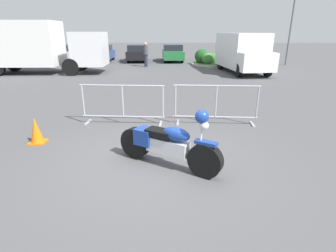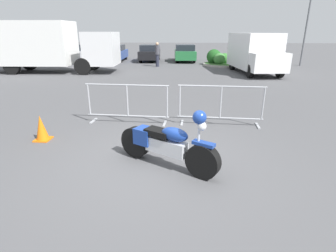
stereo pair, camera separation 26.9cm
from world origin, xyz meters
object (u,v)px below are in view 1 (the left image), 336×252
at_px(parked_car_silver, 66,53).
at_px(pedestrian, 146,54).
at_px(street_lamp, 293,12).
at_px(crowd_barrier_far, 216,104).
at_px(traffic_cone, 36,131).
at_px(crowd_barrier_near, 123,104).
at_px(parked_car_tan, 32,53).
at_px(delivery_van, 242,52).
at_px(motorcycle, 168,144).
at_px(parked_car_blue, 102,53).
at_px(parked_car_green, 173,53).
at_px(box_truck, 31,45).
at_px(parked_car_black, 138,53).

height_order(parked_car_silver, pedestrian, pedestrian).
relative_size(pedestrian, street_lamp, 0.30).
height_order(crowd_barrier_far, traffic_cone, crowd_barrier_far).
bearing_deg(crowd_barrier_near, parked_car_tan, 123.47).
xyz_separation_m(delivery_van, parked_car_silver, (-13.20, 6.09, -0.55)).
bearing_deg(motorcycle, street_lamp, 91.38).
relative_size(parked_car_silver, parked_car_blue, 1.01).
xyz_separation_m(parked_car_green, traffic_cone, (-3.06, -17.64, -0.41)).
xyz_separation_m(motorcycle, parked_car_tan, (-11.85, 18.44, 0.23)).
bearing_deg(traffic_cone, parked_car_silver, 108.83).
xyz_separation_m(crowd_barrier_far, parked_car_green, (-1.14, 16.29, 0.15)).
bearing_deg(delivery_van, motorcycle, -27.06).
bearing_deg(box_truck, parked_car_tan, 115.79).
bearing_deg(box_truck, street_lamp, 12.96).
bearing_deg(parked_car_black, crowd_barrier_far, -169.29).
relative_size(parked_car_black, pedestrian, 2.43).
bearing_deg(delivery_van, box_truck, -94.54).
relative_size(motorcycle, box_truck, 0.25).
height_order(motorcycle, parked_car_tan, parked_car_tan).
xyz_separation_m(parked_car_tan, parked_car_blue, (5.98, 0.09, -0.00)).
height_order(parked_car_silver, parked_car_blue, parked_car_silver).
bearing_deg(crowd_barrier_near, crowd_barrier_far, 0.00).
distance_m(parked_car_blue, parked_car_black, 2.99).
height_order(crowd_barrier_near, parked_car_green, parked_car_green).
relative_size(box_truck, parked_car_black, 1.89).
relative_size(box_truck, delivery_van, 1.49).
height_order(crowd_barrier_far, parked_car_silver, parked_car_silver).
bearing_deg(traffic_cone, box_truck, 116.51).
relative_size(parked_car_black, parked_car_green, 0.98).
distance_m(crowd_barrier_near, delivery_van, 11.35).
xyz_separation_m(motorcycle, crowd_barrier_near, (-1.24, 2.40, 0.10)).
bearing_deg(delivery_van, parked_car_blue, -129.13).
relative_size(delivery_van, parked_car_silver, 1.27).
bearing_deg(motorcycle, delivery_van, 100.20).
distance_m(crowd_barrier_near, parked_car_silver, 17.68).
relative_size(crowd_barrier_far, traffic_cone, 3.83).
xyz_separation_m(parked_car_silver, traffic_cone, (5.90, -17.30, -0.40)).
relative_size(parked_car_black, street_lamp, 0.72).
bearing_deg(crowd_barrier_near, traffic_cone, -141.78).
bearing_deg(motorcycle, crowd_barrier_near, 147.13).
distance_m(parked_car_tan, parked_car_silver, 2.99).
distance_m(pedestrian, traffic_cone, 13.92).
xyz_separation_m(motorcycle, traffic_cone, (-2.96, 1.04, -0.16)).
xyz_separation_m(crowd_barrier_near, parked_car_silver, (-7.62, 15.95, 0.13)).
xyz_separation_m(parked_car_tan, pedestrian, (10.03, -3.54, 0.24)).
height_order(parked_car_blue, traffic_cone, parked_car_blue).
xyz_separation_m(box_truck, street_lamp, (16.94, 4.56, 2.08)).
distance_m(box_truck, parked_car_silver, 6.85).
relative_size(parked_car_tan, traffic_cone, 6.90).
bearing_deg(parked_car_green, crowd_barrier_far, -179.54).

